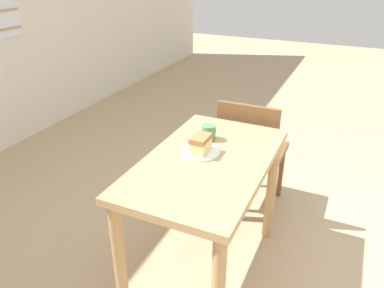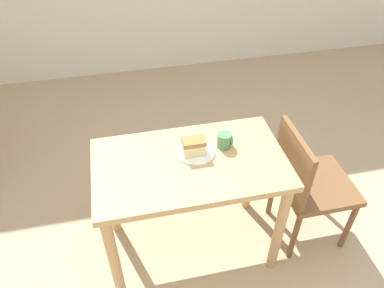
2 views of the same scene
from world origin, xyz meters
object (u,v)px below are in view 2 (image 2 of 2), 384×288
Objects in this scene: plate at (196,152)px; chair_near_window at (308,182)px; cake_slice at (194,146)px; dining_table_near at (190,179)px; coffee_mug at (225,140)px.

chair_near_window is at bearing -7.70° from plate.
chair_near_window is 0.79m from cake_slice.
chair_near_window is (0.73, -0.03, -0.15)m from dining_table_near.
chair_near_window reaches higher than plate.
coffee_mug is (0.18, 0.03, -0.01)m from cake_slice.
chair_near_window reaches higher than dining_table_near.
plate is 2.35× the size of coffee_mug.
chair_near_window is 0.62m from coffee_mug.
plate is 0.06m from cake_slice.
plate is 0.17m from coffee_mug.
plate reaches higher than dining_table_near.
chair_near_window is at bearing -7.00° from cake_slice.
coffee_mug reaches higher than dining_table_near.
plate is 1.68× the size of cake_slice.
dining_table_near is at bearing 87.42° from chair_near_window.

